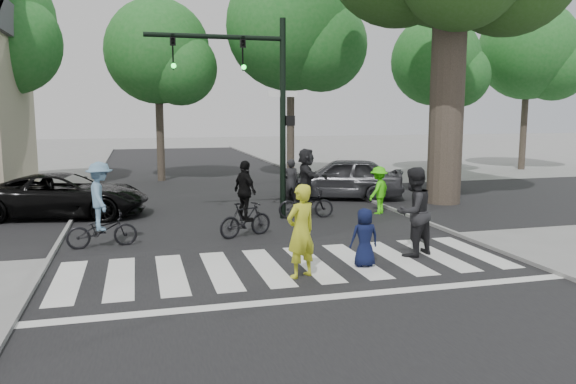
{
  "coord_description": "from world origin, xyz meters",
  "views": [
    {
      "loc": [
        -3.09,
        -10.29,
        3.3
      ],
      "look_at": [
        0.5,
        3.0,
        1.3
      ],
      "focal_mm": 35.0,
      "sensor_mm": 36.0,
      "label": 1
    }
  ],
  "objects_px": {
    "cyclist_right": "(306,187)",
    "car_grey": "(341,178)",
    "pedestrian_child": "(365,237)",
    "pedestrian_adult": "(413,212)",
    "pedestrian_woman": "(301,231)",
    "cyclist_left": "(101,211)",
    "car_suv": "(66,195)",
    "cyclist_mid": "(245,206)",
    "traffic_signal": "(255,90)"
  },
  "relations": [
    {
      "from": "traffic_signal",
      "to": "cyclist_mid",
      "type": "xyz_separation_m",
      "value": [
        -0.75,
        -2.23,
        -3.07
      ]
    },
    {
      "from": "cyclist_mid",
      "to": "cyclist_left",
      "type": "bearing_deg",
      "value": -176.53
    },
    {
      "from": "traffic_signal",
      "to": "pedestrian_adult",
      "type": "relative_size",
      "value": 2.94
    },
    {
      "from": "pedestrian_child",
      "to": "car_suv",
      "type": "xyz_separation_m",
      "value": [
        -6.8,
        7.66,
        0.06
      ]
    },
    {
      "from": "pedestrian_woman",
      "to": "pedestrian_adult",
      "type": "distance_m",
      "value": 3.1
    },
    {
      "from": "pedestrian_woman",
      "to": "cyclist_right",
      "type": "distance_m",
      "value": 6.22
    },
    {
      "from": "cyclist_left",
      "to": "cyclist_mid",
      "type": "bearing_deg",
      "value": 3.47
    },
    {
      "from": "pedestrian_woman",
      "to": "pedestrian_adult",
      "type": "bearing_deg",
      "value": 173.42
    },
    {
      "from": "pedestrian_child",
      "to": "cyclist_left",
      "type": "distance_m",
      "value": 6.38
    },
    {
      "from": "cyclist_left",
      "to": "cyclist_right",
      "type": "distance_m",
      "value": 6.3
    },
    {
      "from": "cyclist_right",
      "to": "car_suv",
      "type": "height_order",
      "value": "cyclist_right"
    },
    {
      "from": "pedestrian_child",
      "to": "car_grey",
      "type": "bearing_deg",
      "value": -107.23
    },
    {
      "from": "pedestrian_child",
      "to": "cyclist_mid",
      "type": "bearing_deg",
      "value": -60.74
    },
    {
      "from": "cyclist_mid",
      "to": "car_suv",
      "type": "height_order",
      "value": "cyclist_mid"
    },
    {
      "from": "cyclist_left",
      "to": "cyclist_mid",
      "type": "xyz_separation_m",
      "value": [
        3.58,
        0.22,
        -0.08
      ]
    },
    {
      "from": "cyclist_mid",
      "to": "car_suv",
      "type": "relative_size",
      "value": 0.41
    },
    {
      "from": "pedestrian_woman",
      "to": "pedestrian_adult",
      "type": "xyz_separation_m",
      "value": [
        2.95,
        0.97,
        0.08
      ]
    },
    {
      "from": "traffic_signal",
      "to": "car_suv",
      "type": "relative_size",
      "value": 1.2
    },
    {
      "from": "pedestrian_adult",
      "to": "car_suv",
      "type": "distance_m",
      "value": 10.86
    },
    {
      "from": "pedestrian_woman",
      "to": "car_grey",
      "type": "height_order",
      "value": "pedestrian_woman"
    },
    {
      "from": "pedestrian_child",
      "to": "cyclist_right",
      "type": "distance_m",
      "value": 5.54
    },
    {
      "from": "pedestrian_woman",
      "to": "pedestrian_child",
      "type": "height_order",
      "value": "pedestrian_woman"
    },
    {
      "from": "pedestrian_child",
      "to": "cyclist_mid",
      "type": "relative_size",
      "value": 0.63
    },
    {
      "from": "pedestrian_child",
      "to": "cyclist_mid",
      "type": "distance_m",
      "value": 3.94
    },
    {
      "from": "pedestrian_woman",
      "to": "car_grey",
      "type": "distance_m",
      "value": 10.23
    },
    {
      "from": "pedestrian_woman",
      "to": "cyclist_right",
      "type": "bearing_deg",
      "value": -132.58
    },
    {
      "from": "pedestrian_adult",
      "to": "car_grey",
      "type": "relative_size",
      "value": 0.44
    },
    {
      "from": "cyclist_left",
      "to": "pedestrian_child",
      "type": "bearing_deg",
      "value": -30.42
    },
    {
      "from": "car_grey",
      "to": "pedestrian_child",
      "type": "bearing_deg",
      "value": 4.15
    },
    {
      "from": "traffic_signal",
      "to": "pedestrian_woman",
      "type": "bearing_deg",
      "value": -93.46
    },
    {
      "from": "cyclist_left",
      "to": "cyclist_mid",
      "type": "height_order",
      "value": "cyclist_left"
    },
    {
      "from": "car_suv",
      "to": "cyclist_mid",
      "type": "bearing_deg",
      "value": -119.66
    },
    {
      "from": "traffic_signal",
      "to": "cyclist_left",
      "type": "distance_m",
      "value": 5.81
    },
    {
      "from": "traffic_signal",
      "to": "car_grey",
      "type": "height_order",
      "value": "traffic_signal"
    },
    {
      "from": "car_suv",
      "to": "pedestrian_adult",
      "type": "bearing_deg",
      "value": -119.67
    },
    {
      "from": "pedestrian_woman",
      "to": "cyclist_left",
      "type": "height_order",
      "value": "cyclist_left"
    },
    {
      "from": "pedestrian_child",
      "to": "pedestrian_adult",
      "type": "bearing_deg",
      "value": -158.24
    },
    {
      "from": "traffic_signal",
      "to": "cyclist_right",
      "type": "height_order",
      "value": "traffic_signal"
    },
    {
      "from": "pedestrian_woman",
      "to": "cyclist_right",
      "type": "xyz_separation_m",
      "value": [
        1.91,
        5.92,
        0.03
      ]
    },
    {
      "from": "traffic_signal",
      "to": "car_suv",
      "type": "xyz_separation_m",
      "value": [
        -5.63,
        1.98,
        -3.21
      ]
    },
    {
      "from": "cyclist_left",
      "to": "car_suv",
      "type": "distance_m",
      "value": 4.62
    },
    {
      "from": "pedestrian_adult",
      "to": "car_suv",
      "type": "height_order",
      "value": "pedestrian_adult"
    },
    {
      "from": "traffic_signal",
      "to": "pedestrian_adult",
      "type": "bearing_deg",
      "value": -63.23
    },
    {
      "from": "cyclist_right",
      "to": "car_suv",
      "type": "relative_size",
      "value": 0.43
    },
    {
      "from": "cyclist_left",
      "to": "car_grey",
      "type": "xyz_separation_m",
      "value": [
        8.28,
        5.64,
        -0.12
      ]
    },
    {
      "from": "pedestrian_woman",
      "to": "car_suv",
      "type": "bearing_deg",
      "value": -81.59
    },
    {
      "from": "pedestrian_child",
      "to": "car_grey",
      "type": "xyz_separation_m",
      "value": [
        2.78,
        8.87,
        0.15
      ]
    },
    {
      "from": "car_grey",
      "to": "pedestrian_woman",
      "type": "bearing_deg",
      "value": -3.37
    },
    {
      "from": "pedestrian_adult",
      "to": "car_grey",
      "type": "distance_m",
      "value": 8.42
    },
    {
      "from": "cyclist_right",
      "to": "car_grey",
      "type": "distance_m",
      "value": 4.13
    }
  ]
}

